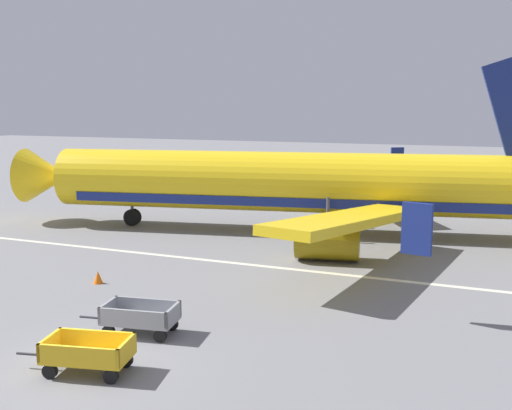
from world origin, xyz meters
The scene contains 6 objects.
ground_plane centered at (0.00, 0.00, 0.00)m, with size 220.00×220.00×0.00m, color slate.
apron_stripe centered at (0.00, 12.94, 0.01)m, with size 120.00×0.36×0.01m, color silver.
airplane centered at (0.03, 21.49, 3.05)m, with size 37.49×30.28×11.34m.
baggage_cart_nearest centered at (0.25, -0.30, 0.60)m, with size 3.63×1.92×1.07m.
baggage_cart_second_in_row centered at (-0.05, 2.96, 0.60)m, with size 3.62×1.80×1.07m.
traffic_cone_near_plane centered at (-5.18, 7.43, 0.28)m, with size 0.43×0.43×0.56m, color orange.
Camera 1 is at (11.43, -14.24, 7.85)m, focal length 43.03 mm.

